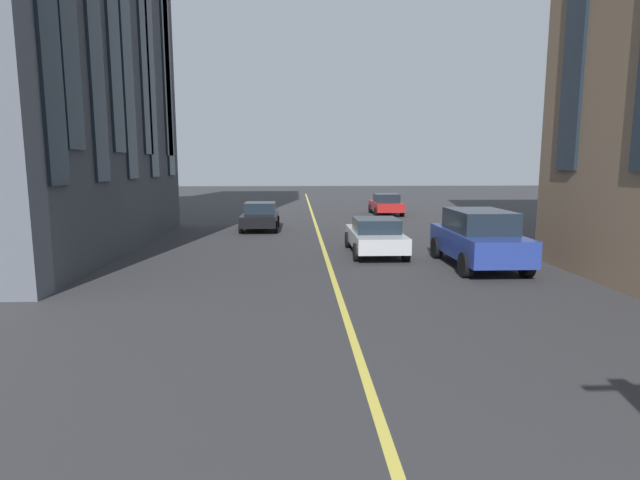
% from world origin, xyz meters
% --- Properties ---
extents(lane_centre_line, '(80.00, 0.16, 0.01)m').
position_xyz_m(lane_centre_line, '(20.00, 0.00, 0.00)').
color(lane_centre_line, '#D8C64C').
rests_on(lane_centre_line, ground_plane).
extents(car_silver_mid, '(4.40, 1.95, 1.37)m').
position_xyz_m(car_silver_mid, '(21.93, -1.88, 0.70)').
color(car_silver_mid, '#B7BABF').
rests_on(car_silver_mid, ground_plane).
extents(car_black_near, '(3.90, 1.89, 1.40)m').
position_xyz_m(car_black_near, '(29.19, 2.95, 0.70)').
color(car_black_near, black).
rests_on(car_black_near, ground_plane).
extents(car_red_far, '(3.90, 1.89, 1.40)m').
position_xyz_m(car_red_far, '(36.56, -4.90, 0.70)').
color(car_red_far, '#B21E1E').
rests_on(car_red_far, ground_plane).
extents(car_blue_parked_b, '(4.70, 2.14, 1.88)m').
position_xyz_m(car_blue_parked_b, '(19.42, -4.90, 0.97)').
color(car_blue_parked_b, navy).
rests_on(car_blue_parked_b, ground_plane).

